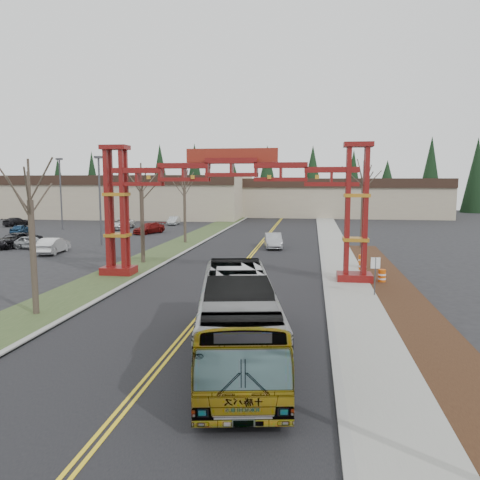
% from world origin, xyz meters
% --- Properties ---
extents(ground, '(200.00, 200.00, 0.00)m').
position_xyz_m(ground, '(0.00, 0.00, 0.00)').
color(ground, black).
rests_on(ground, ground).
extents(road, '(12.00, 110.00, 0.02)m').
position_xyz_m(road, '(0.00, 25.00, 0.01)').
color(road, black).
rests_on(road, ground).
extents(lane_line_left, '(0.12, 100.00, 0.01)m').
position_xyz_m(lane_line_left, '(-0.12, 25.00, 0.03)').
color(lane_line_left, yellow).
rests_on(lane_line_left, road).
extents(lane_line_right, '(0.12, 100.00, 0.01)m').
position_xyz_m(lane_line_right, '(0.12, 25.00, 0.03)').
color(lane_line_right, yellow).
rests_on(lane_line_right, road).
extents(curb_right, '(0.30, 110.00, 0.15)m').
position_xyz_m(curb_right, '(6.15, 25.00, 0.07)').
color(curb_right, '#969691').
rests_on(curb_right, ground).
extents(sidewalk_right, '(2.60, 110.00, 0.14)m').
position_xyz_m(sidewalk_right, '(7.60, 25.00, 0.08)').
color(sidewalk_right, gray).
rests_on(sidewalk_right, ground).
extents(landscape_strip, '(2.60, 50.00, 0.12)m').
position_xyz_m(landscape_strip, '(10.20, 10.00, 0.06)').
color(landscape_strip, black).
rests_on(landscape_strip, ground).
extents(grass_median, '(4.00, 110.00, 0.08)m').
position_xyz_m(grass_median, '(-8.00, 25.00, 0.04)').
color(grass_median, '#2F4221').
rests_on(grass_median, ground).
extents(curb_left, '(0.30, 110.00, 0.15)m').
position_xyz_m(curb_left, '(-6.15, 25.00, 0.07)').
color(curb_left, '#969691').
rests_on(curb_left, ground).
extents(gateway_arch, '(18.20, 1.60, 8.90)m').
position_xyz_m(gateway_arch, '(0.00, 18.00, 5.98)').
color(gateway_arch, '#5E0C0C').
rests_on(gateway_arch, ground).
extents(retail_building_west, '(46.00, 22.30, 7.50)m').
position_xyz_m(retail_building_west, '(-30.00, 71.96, 3.76)').
color(retail_building_west, tan).
rests_on(retail_building_west, ground).
extents(retail_building_east, '(38.00, 20.30, 7.00)m').
position_xyz_m(retail_building_east, '(10.00, 79.95, 3.51)').
color(retail_building_east, tan).
rests_on(retail_building_east, ground).
extents(conifer_treeline, '(116.10, 5.60, 13.00)m').
position_xyz_m(conifer_treeline, '(0.25, 92.00, 6.49)').
color(conifer_treeline, black).
rests_on(conifer_treeline, ground).
extents(transit_bus, '(4.54, 11.29, 3.07)m').
position_xyz_m(transit_bus, '(2.61, 3.97, 1.53)').
color(transit_bus, '#979A9E').
rests_on(transit_bus, ground).
extents(silver_sedan, '(2.19, 4.60, 1.46)m').
position_xyz_m(silver_sedan, '(1.54, 32.87, 0.73)').
color(silver_sedan, '#A5A8AD').
rests_on(silver_sedan, ground).
extents(parked_car_near_a, '(3.79, 1.62, 1.28)m').
position_xyz_m(parked_car_near_a, '(-21.48, 28.74, 0.64)').
color(parked_car_near_a, gray).
rests_on(parked_car_near_a, ground).
extents(parked_car_near_b, '(2.05, 4.55, 1.45)m').
position_xyz_m(parked_car_near_b, '(-17.85, 26.41, 0.72)').
color(parked_car_near_b, silver).
rests_on(parked_car_near_b, ground).
extents(parked_car_near_c, '(4.09, 5.61, 1.42)m').
position_xyz_m(parked_car_near_c, '(-23.67, 29.44, 0.71)').
color(parked_car_near_c, black).
rests_on(parked_car_near_c, ground).
extents(parked_car_mid_a, '(3.53, 4.98, 1.34)m').
position_xyz_m(parked_car_mid_a, '(-14.88, 43.33, 0.67)').
color(parked_car_mid_a, maroon).
rests_on(parked_car_mid_a, ground).
extents(parked_car_mid_b, '(1.91, 3.73, 1.22)m').
position_xyz_m(parked_car_mid_b, '(-30.40, 40.47, 0.61)').
color(parked_car_mid_b, navy).
rests_on(parked_car_mid_b, ground).
extents(parked_car_far_a, '(1.56, 3.84, 1.24)m').
position_xyz_m(parked_car_far_a, '(-15.30, 55.41, 0.62)').
color(parked_car_far_a, '#B7BCBF').
rests_on(parked_car_far_a, ground).
extents(parked_car_far_b, '(2.63, 5.38, 1.47)m').
position_xyz_m(parked_car_far_b, '(-20.68, 48.20, 0.74)').
color(parked_car_far_b, white).
rests_on(parked_car_far_b, ground).
extents(parked_car_far_c, '(2.28, 4.47, 1.24)m').
position_xyz_m(parked_car_far_c, '(-37.58, 50.11, 0.62)').
color(parked_car_far_c, black).
rests_on(parked_car_far_c, ground).
extents(bare_tree_median_near, '(2.93, 2.93, 7.53)m').
position_xyz_m(bare_tree_median_near, '(-8.00, 8.07, 5.55)').
color(bare_tree_median_near, '#382D26').
rests_on(bare_tree_median_near, ground).
extents(bare_tree_median_mid, '(3.18, 3.18, 7.90)m').
position_xyz_m(bare_tree_median_mid, '(-8.00, 22.77, 5.77)').
color(bare_tree_median_mid, '#382D26').
rests_on(bare_tree_median_mid, ground).
extents(bare_tree_median_far, '(2.91, 2.91, 7.76)m').
position_xyz_m(bare_tree_median_far, '(-8.00, 35.29, 5.79)').
color(bare_tree_median_far, '#382D26').
rests_on(bare_tree_median_far, ground).
extents(bare_tree_right_far, '(3.13, 3.13, 8.44)m').
position_xyz_m(bare_tree_right_far, '(10.00, 33.67, 6.32)').
color(bare_tree_right_far, '#382D26').
rests_on(bare_tree_right_far, ground).
extents(light_pole_near, '(0.78, 0.39, 9.00)m').
position_xyz_m(light_pole_near, '(-16.00, 32.30, 5.21)').
color(light_pole_near, '#3F3F44').
rests_on(light_pole_near, ground).
extents(light_pole_mid, '(0.83, 0.42, 9.58)m').
position_xyz_m(light_pole_mid, '(-28.31, 46.50, 5.54)').
color(light_pole_mid, '#3F3F44').
rests_on(light_pole_mid, ground).
extents(light_pole_far, '(0.83, 0.41, 9.55)m').
position_xyz_m(light_pole_far, '(-23.80, 57.35, 5.52)').
color(light_pole_far, '#3F3F44').
rests_on(light_pole_far, ground).
extents(street_sign, '(0.52, 0.10, 2.27)m').
position_xyz_m(street_sign, '(8.78, 14.14, 1.63)').
color(street_sign, '#3F3F44').
rests_on(street_sign, ground).
extents(barrel_south, '(0.49, 0.49, 0.90)m').
position_xyz_m(barrel_south, '(9.71, 17.95, 0.45)').
color(barrel_south, '#CA500B').
rests_on(barrel_south, ground).
extents(barrel_mid, '(0.55, 0.55, 1.02)m').
position_xyz_m(barrel_mid, '(8.76, 20.39, 0.51)').
color(barrel_mid, '#CA500B').
rests_on(barrel_mid, ground).
extents(barrel_north, '(0.58, 0.58, 1.08)m').
position_xyz_m(barrel_north, '(8.97, 22.74, 0.54)').
color(barrel_north, '#CA500B').
rests_on(barrel_north, ground).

